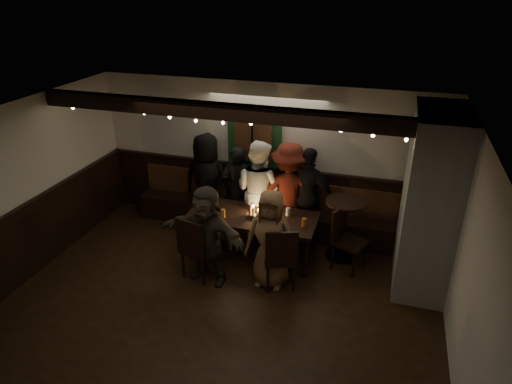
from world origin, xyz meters
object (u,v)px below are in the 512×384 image
(dining_table, at_px, (252,219))
(person_a, at_px, (207,181))
(person_c, at_px, (258,190))
(person_g, at_px, (270,239))
(high_top, at_px, (344,222))
(chair_end, at_px, (345,235))
(chair_near_left, at_px, (195,245))
(chair_near_right, at_px, (280,256))
(person_e, at_px, (308,196))
(person_f, at_px, (207,235))
(person_b, at_px, (237,189))
(person_d, at_px, (289,192))

(dining_table, bearing_deg, person_a, 145.46)
(person_a, xyz_separation_m, person_c, (0.97, -0.09, 0.00))
(person_a, height_order, person_g, person_a)
(high_top, xyz_separation_m, person_g, (-0.92, -1.05, 0.12))
(dining_table, xyz_separation_m, person_c, (-0.09, 0.65, 0.21))
(dining_table, bearing_deg, chair_end, 4.40)
(chair_near_left, relative_size, chair_near_right, 1.01)
(chair_near_left, distance_m, person_e, 2.11)
(chair_near_right, distance_m, person_g, 0.27)
(person_e, distance_m, person_g, 1.43)
(person_g, bearing_deg, person_a, 138.47)
(dining_table, relative_size, person_a, 1.17)
(person_c, height_order, person_e, person_c)
(chair_near_right, relative_size, person_c, 0.58)
(high_top, xyz_separation_m, person_f, (-1.83, -1.20, 0.13))
(person_c, distance_m, person_g, 1.42)
(person_e, bearing_deg, person_f, 67.18)
(person_c, bearing_deg, person_f, 97.09)
(high_top, distance_m, person_e, 0.77)
(dining_table, relative_size, person_b, 1.30)
(person_a, xyz_separation_m, person_d, (1.48, 0.01, -0.01))
(person_g, bearing_deg, person_c, 114.03)
(high_top, relative_size, person_f, 0.66)
(chair_end, distance_m, person_d, 1.25)
(person_b, height_order, person_d, person_d)
(chair_end, distance_m, person_c, 1.66)
(person_a, distance_m, person_d, 1.48)
(person_g, bearing_deg, chair_near_right, -26.85)
(person_d, relative_size, person_g, 1.15)
(chair_near_right, xyz_separation_m, person_d, (-0.24, 1.49, 0.29))
(chair_near_left, bearing_deg, person_e, 49.78)
(chair_near_right, relative_size, person_d, 0.59)
(person_e, xyz_separation_m, person_g, (-0.27, -1.40, -0.08))
(person_a, xyz_separation_m, person_b, (0.56, 0.03, -0.09))
(person_c, bearing_deg, chair_near_right, 138.42)
(chair_end, distance_m, person_g, 1.25)
(chair_near_right, height_order, person_b, person_b)
(person_a, relative_size, person_g, 1.16)
(person_f, bearing_deg, chair_end, 38.34)
(high_top, distance_m, person_c, 1.53)
(person_c, bearing_deg, person_g, 133.89)
(dining_table, xyz_separation_m, chair_end, (1.45, 0.11, -0.10))
(person_c, bearing_deg, chair_end, -178.85)
(person_b, height_order, person_e, person_e)
(chair_near_left, relative_size, chair_end, 1.03)
(chair_near_right, bearing_deg, person_f, -176.52)
(person_a, bearing_deg, person_d, 179.82)
(person_b, relative_size, person_d, 0.91)
(person_b, bearing_deg, person_d, 164.76)
(chair_near_left, xyz_separation_m, person_c, (0.52, 1.49, 0.30))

